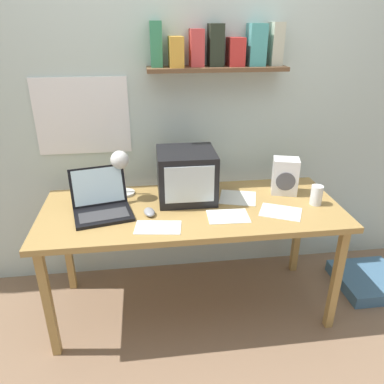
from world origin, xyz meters
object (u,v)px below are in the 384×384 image
(printed_handout, at_px, (281,212))
(crt_monitor, at_px, (186,175))
(computer_mouse, at_px, (149,212))
(loose_paper_near_monitor, at_px, (158,227))
(space_heater, at_px, (285,176))
(loose_paper_near_laptop, at_px, (228,216))
(open_notebook, at_px, (238,198))
(desk_lamp, at_px, (121,165))
(corner_desk, at_px, (192,216))
(laptop, at_px, (101,202))
(floor_cushion, at_px, (369,281))
(juice_glass, at_px, (316,196))

(printed_handout, bearing_deg, crt_monitor, 152.73)
(computer_mouse, xyz_separation_m, loose_paper_near_monitor, (0.04, -0.16, -0.01))
(space_heater, height_order, loose_paper_near_laptop, space_heater)
(space_heater, bearing_deg, loose_paper_near_laptop, -131.06)
(printed_handout, xyz_separation_m, open_notebook, (-0.20, 0.22, 0.00))
(desk_lamp, xyz_separation_m, loose_paper_near_laptop, (0.60, -0.33, -0.21))
(corner_desk, relative_size, open_notebook, 6.53)
(computer_mouse, bearing_deg, crt_monitor, 39.62)
(desk_lamp, relative_size, space_heater, 1.35)
(laptop, xyz_separation_m, computer_mouse, (0.27, -0.07, -0.04))
(open_notebook, xyz_separation_m, loose_paper_near_monitor, (-0.51, -0.31, 0.00))
(desk_lamp, bearing_deg, loose_paper_near_monitor, -53.14)
(floor_cushion, bearing_deg, computer_mouse, -176.54)
(computer_mouse, distance_m, floor_cushion, 1.70)
(crt_monitor, height_order, loose_paper_near_laptop, crt_monitor)
(juice_glass, height_order, computer_mouse, juice_glass)
(crt_monitor, bearing_deg, space_heater, -0.17)
(loose_paper_near_monitor, distance_m, floor_cushion, 1.67)
(loose_paper_near_monitor, xyz_separation_m, floor_cushion, (1.50, 0.25, -0.70))
(loose_paper_near_laptop, xyz_separation_m, loose_paper_near_monitor, (-0.40, -0.07, 0.00))
(laptop, relative_size, loose_paper_near_monitor, 1.43)
(computer_mouse, height_order, loose_paper_near_monitor, computer_mouse)
(printed_handout, height_order, open_notebook, same)
(crt_monitor, xyz_separation_m, floor_cushion, (1.30, -0.10, -0.85))
(juice_glass, relative_size, loose_paper_near_laptop, 0.50)
(floor_cushion, bearing_deg, open_notebook, 176.80)
(crt_monitor, distance_m, open_notebook, 0.35)
(open_notebook, xyz_separation_m, floor_cushion, (0.99, -0.06, -0.70))
(desk_lamp, xyz_separation_m, computer_mouse, (0.16, -0.25, -0.20))
(corner_desk, relative_size, desk_lamp, 5.71)
(laptop, xyz_separation_m, loose_paper_near_laptop, (0.71, -0.15, -0.06))
(corner_desk, relative_size, floor_cushion, 3.98)
(loose_paper_near_laptop, bearing_deg, desk_lamp, 151.09)
(laptop, height_order, computer_mouse, laptop)
(loose_paper_near_monitor, bearing_deg, desk_lamp, 116.07)
(floor_cushion, bearing_deg, laptop, -179.31)
(juice_glass, bearing_deg, desk_lamp, 168.25)
(corner_desk, bearing_deg, loose_paper_near_monitor, -134.47)
(juice_glass, bearing_deg, laptop, 177.05)
(crt_monitor, distance_m, desk_lamp, 0.40)
(crt_monitor, height_order, floor_cushion, crt_monitor)
(computer_mouse, height_order, printed_handout, computer_mouse)
(corner_desk, distance_m, floor_cushion, 1.44)
(corner_desk, distance_m, laptop, 0.54)
(desk_lamp, height_order, open_notebook, desk_lamp)
(loose_paper_near_monitor, bearing_deg, computer_mouse, 104.70)
(juice_glass, distance_m, printed_handout, 0.26)
(crt_monitor, bearing_deg, desk_lamp, 173.04)
(loose_paper_near_laptop, bearing_deg, loose_paper_near_monitor, -169.46)
(laptop, height_order, space_heater, laptop)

